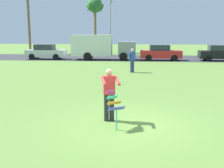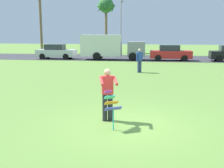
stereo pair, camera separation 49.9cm
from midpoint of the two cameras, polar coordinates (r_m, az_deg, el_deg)
ground_plane at (r=8.93m, az=4.66°, el=-8.31°), size 120.00×120.00×0.00m
road_strip at (r=31.87m, az=7.49°, el=5.28°), size 120.00×8.00×0.01m
person_kite_flyer at (r=9.02m, az=0.67°, el=-1.80°), size 0.68×0.75×1.73m
kite_held at (r=8.36m, az=1.60°, el=-4.13°), size 0.62×0.73×1.14m
parked_car_silver at (r=31.15m, az=-10.91°, el=6.48°), size 4.21×1.85×1.60m
parked_truck_grey_van at (r=29.70m, az=-0.08°, el=7.71°), size 6.76×2.27×2.62m
parked_car_red at (r=29.48m, az=12.33°, el=6.20°), size 4.26×1.94×1.60m
palm_tree_right_near at (r=40.21m, az=-0.87°, el=15.39°), size 2.58×2.71×7.63m
streetlight_pole at (r=36.98m, az=2.25°, el=12.27°), size 0.24×1.65×7.00m
person_walker_near at (r=20.26m, az=6.36°, el=4.96°), size 0.45×0.41×1.73m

